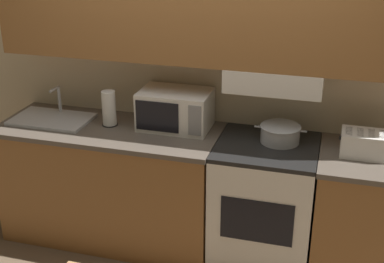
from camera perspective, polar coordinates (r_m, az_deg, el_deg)
name	(u,v)px	position (r m, az deg, el deg)	size (l,w,h in m)	color
ground_plane	(205,223)	(4.51, 1.42, -9.76)	(16.00, 16.00, 0.00)	brown
wall_back	(207,49)	(3.84, 1.59, 8.80)	(5.35, 0.38, 2.55)	beige
lower_counter_main	(112,182)	(4.19, -8.49, -5.37)	(1.65, 0.68, 0.92)	#936033
lower_counter_right_stub	(359,217)	(3.89, 17.43, -8.70)	(0.62, 0.68, 0.92)	#936033
stove_range	(264,203)	(3.90, 7.66, -7.62)	(0.69, 0.67, 0.92)	white
cooking_pot	(280,133)	(3.73, 9.38, -0.17)	(0.36, 0.28, 0.12)	#B7BABF
microwave	(175,109)	(3.90, -1.78, 2.36)	(0.51, 0.35, 0.28)	white
toaster	(364,144)	(3.65, 17.91, -1.24)	(0.31, 0.21, 0.16)	white
sink_basin	(52,119)	(4.20, -14.73, 1.32)	(0.58, 0.37, 0.24)	#B7BABF
paper_towel_roll	(109,108)	(3.99, -8.85, 2.45)	(0.12, 0.12, 0.26)	black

